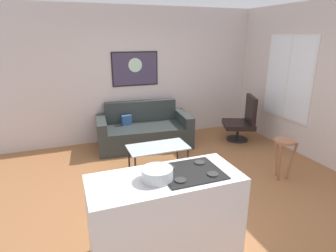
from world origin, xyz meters
TOP-DOWN VIEW (x-y plane):
  - ground at (0.00, 0.00)m, footprint 6.40×6.40m
  - back_wall at (0.00, 2.42)m, footprint 6.40×0.05m
  - right_wall at (2.62, 0.30)m, footprint 0.05×6.40m
  - couch at (-0.14, 1.87)m, footprint 1.96×1.09m
  - coffee_table at (-0.23, 0.69)m, footprint 1.01×0.54m
  - armchair at (1.97, 1.40)m, footprint 0.82×0.83m
  - bar_stool at (1.54, -0.29)m, footprint 0.37×0.37m
  - kitchen_counter at (-0.78, -1.19)m, footprint 1.50×0.66m
  - mixing_bowl at (-0.87, -1.22)m, footprint 0.30×0.30m
  - wall_painting at (-0.14, 2.38)m, footprint 0.99×0.03m
  - window at (2.59, 0.90)m, footprint 0.03×1.23m

SIDE VIEW (x-z plane):
  - ground at x=0.00m, z-range -0.04..0.00m
  - couch at x=-0.14m, z-range -0.15..0.74m
  - coffee_table at x=-0.23m, z-range 0.18..0.61m
  - armchair at x=1.97m, z-range -0.05..0.95m
  - kitchen_counter at x=-0.78m, z-range -0.01..0.93m
  - bar_stool at x=1.54m, z-range 0.18..0.84m
  - mixing_bowl at x=-0.87m, z-range 0.91..1.03m
  - back_wall at x=0.00m, z-range 0.00..2.80m
  - right_wall at x=2.62m, z-range 0.00..2.80m
  - window at x=2.59m, z-range 0.58..2.23m
  - wall_painting at x=-0.14m, z-range 1.18..1.90m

